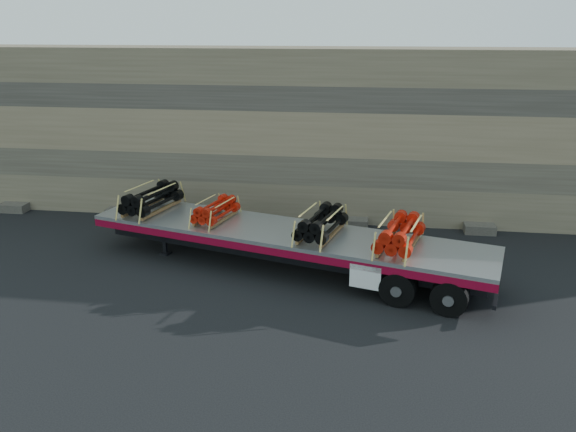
# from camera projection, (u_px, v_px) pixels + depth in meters

# --- Properties ---
(ground) EXTENTS (120.00, 120.00, 0.00)m
(ground) POSITION_uv_depth(u_px,v_px,m) (290.00, 272.00, 18.88)
(ground) COLOR black
(ground) RESTS_ON ground
(rock_wall) EXTENTS (44.00, 3.00, 7.00)m
(rock_wall) POSITION_uv_depth(u_px,v_px,m) (310.00, 133.00, 23.83)
(rock_wall) COLOR #7A6B54
(rock_wall) RESTS_ON ground
(trailer) EXTENTS (13.96, 6.18, 1.38)m
(trailer) POSITION_uv_depth(u_px,v_px,m) (284.00, 249.00, 18.95)
(trailer) COLOR #BABDC2
(trailer) RESTS_ON ground
(bundle_front) EXTENTS (1.80, 2.64, 0.85)m
(bundle_front) POSITION_uv_depth(u_px,v_px,m) (152.00, 199.00, 20.56)
(bundle_front) COLOR black
(bundle_front) RESTS_ON trailer
(bundle_midfront) EXTENTS (1.42, 2.08, 0.67)m
(bundle_midfront) POSITION_uv_depth(u_px,v_px,m) (216.00, 211.00, 19.59)
(bundle_midfront) COLOR #BA1809
(bundle_midfront) RESTS_ON trailer
(bundle_midrear) EXTENTS (1.69, 2.48, 0.80)m
(bundle_midrear) POSITION_uv_depth(u_px,v_px,m) (321.00, 224.00, 18.12)
(bundle_midrear) COLOR black
(bundle_midrear) RESTS_ON trailer
(bundle_rear) EXTENTS (1.74, 2.55, 0.82)m
(bundle_rear) POSITION_uv_depth(u_px,v_px,m) (400.00, 235.00, 17.16)
(bundle_rear) COLOR #BA1809
(bundle_rear) RESTS_ON trailer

